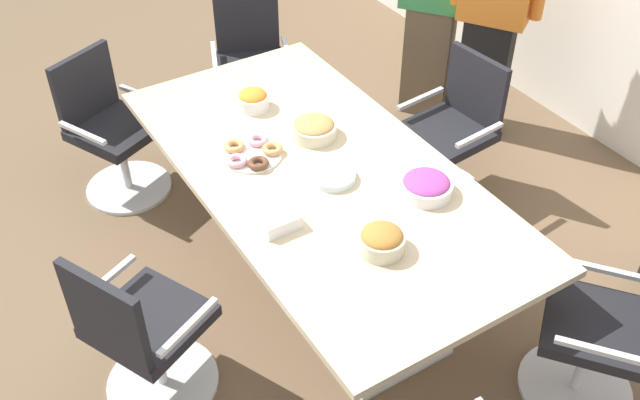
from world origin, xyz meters
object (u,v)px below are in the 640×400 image
object	(u,v)px
office_chair_0	(112,134)
plate_stack	(333,176)
office_chair_1	(143,337)
snack_bowl_chips_orange	(253,99)
office_chair_3	(606,337)
office_chair_5	(251,71)
napkin_pile	(276,218)
snack_bowl_candy_mix	(426,185)
snack_bowl_cookies	(314,128)
office_chair_4	(452,137)
donut_platter	(252,153)
person_standing_1	(494,8)
snack_bowl_pretzels	(382,240)
conference_table	(320,189)

from	to	relation	value
office_chair_0	plate_stack	size ratio (longest dim) A/B	4.05
office_chair_1	snack_bowl_chips_orange	world-z (taller)	office_chair_1
office_chair_3	plate_stack	bearing A→B (deg)	79.58
office_chair_5	napkin_pile	xyz separation A→B (m)	(1.82, -0.80, 0.38)
office_chair_0	snack_bowl_candy_mix	world-z (taller)	office_chair_0
snack_bowl_cookies	snack_bowl_candy_mix	xyz separation A→B (m)	(0.69, 0.21, -0.00)
office_chair_3	office_chair_5	xyz separation A→B (m)	(-2.92, -0.26, 0.00)
snack_bowl_chips_orange	plate_stack	world-z (taller)	snack_bowl_chips_orange
office_chair_4	donut_platter	xyz separation A→B (m)	(-0.05, -1.33, 0.36)
office_chair_3	snack_bowl_cookies	world-z (taller)	office_chair_3
office_chair_4	napkin_pile	distance (m)	1.60
office_chair_4	snack_bowl_candy_mix	xyz separation A→B (m)	(0.65, -0.76, 0.39)
donut_platter	office_chair_5	bearing A→B (deg)	153.30
office_chair_0	snack_bowl_chips_orange	xyz separation A→B (m)	(0.68, 0.65, 0.40)
person_standing_1	snack_bowl_pretzels	distance (m)	2.23
office_chair_0	plate_stack	distance (m)	1.64
office_chair_4	person_standing_1	world-z (taller)	person_standing_1
conference_table	office_chair_3	xyz separation A→B (m)	(1.35, 0.68, -0.22)
office_chair_1	office_chair_3	size ratio (longest dim) A/B	1.00
office_chair_4	snack_bowl_pretzels	world-z (taller)	office_chair_4
office_chair_1	office_chair_4	distance (m)	2.23
office_chair_0	office_chair_4	xyz separation A→B (m)	(1.12, 1.76, 0.00)
donut_platter	napkin_pile	size ratio (longest dim) A/B	1.75
snack_bowl_cookies	snack_bowl_candy_mix	bearing A→B (deg)	16.64
conference_table	donut_platter	world-z (taller)	donut_platter
office_chair_5	snack_bowl_chips_orange	xyz separation A→B (m)	(0.90, -0.44, 0.40)
office_chair_0	plate_stack	bearing A→B (deg)	89.93
office_chair_1	donut_platter	bearing A→B (deg)	96.20
office_chair_1	office_chair_3	xyz separation A→B (m)	(1.10, 1.77, 0.00)
conference_table	office_chair_5	xyz separation A→B (m)	(-1.58, 0.42, -0.22)
office_chair_3	snack_bowl_cookies	size ratio (longest dim) A/B	3.75
office_chair_3	office_chair_4	size ratio (longest dim) A/B	1.00
office_chair_0	snack_bowl_pretzels	world-z (taller)	office_chair_0
napkin_pile	person_standing_1	bearing A→B (deg)	113.25
office_chair_4	napkin_pile	xyz separation A→B (m)	(0.47, -1.48, 0.38)
office_chair_3	office_chair_4	distance (m)	1.63
office_chair_3	napkin_pile	world-z (taller)	office_chair_3
office_chair_0	snack_bowl_cookies	xyz separation A→B (m)	(1.09, 0.79, 0.40)
snack_bowl_cookies	donut_platter	xyz separation A→B (m)	(-0.01, -0.36, -0.03)
conference_table	snack_bowl_chips_orange	xyz separation A→B (m)	(-0.68, -0.02, 0.18)
snack_bowl_candy_mix	snack_bowl_chips_orange	world-z (taller)	snack_bowl_chips_orange
conference_table	snack_bowl_candy_mix	xyz separation A→B (m)	(0.43, 0.33, 0.17)
snack_bowl_candy_mix	napkin_pile	size ratio (longest dim) A/B	1.44
person_standing_1	plate_stack	distance (m)	1.89
person_standing_1	plate_stack	size ratio (longest dim) A/B	7.80
office_chair_3	napkin_pile	xyz separation A→B (m)	(-1.10, -1.06, 0.38)
office_chair_1	plate_stack	bearing A→B (deg)	72.15
snack_bowl_cookies	snack_bowl_candy_mix	distance (m)	0.72
office_chair_0	office_chair_1	distance (m)	1.65
office_chair_0	donut_platter	distance (m)	1.21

